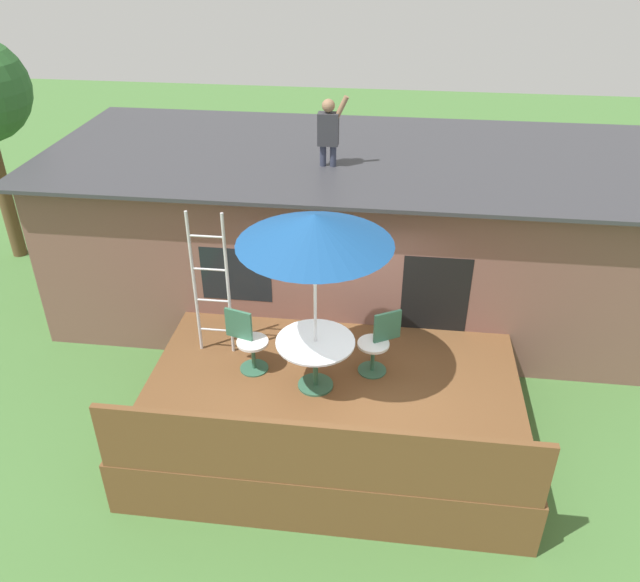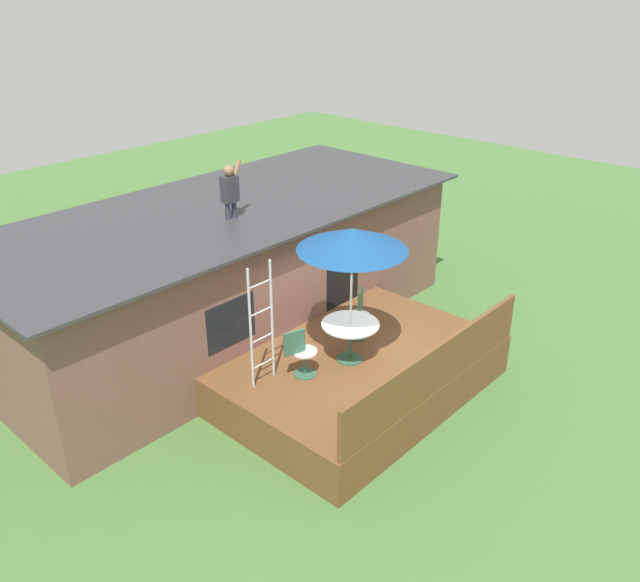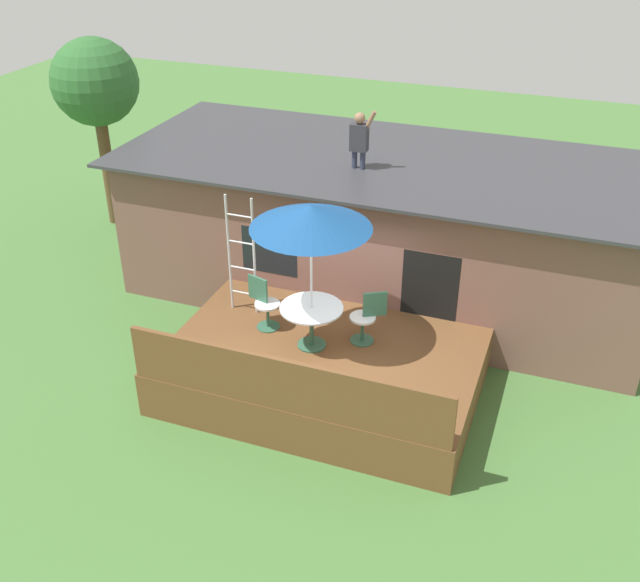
% 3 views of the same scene
% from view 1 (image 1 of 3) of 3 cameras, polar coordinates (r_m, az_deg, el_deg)
% --- Properties ---
extents(ground_plane, '(40.00, 40.00, 0.00)m').
position_cam_1_polar(ground_plane, '(9.22, 1.04, -12.55)').
color(ground_plane, '#477538').
extents(house, '(10.50, 4.50, 2.87)m').
position_cam_1_polar(house, '(11.38, 3.09, 5.41)').
color(house, brown).
rests_on(house, ground).
extents(deck, '(5.09, 3.46, 0.80)m').
position_cam_1_polar(deck, '(8.95, 1.06, -10.70)').
color(deck, brown).
rests_on(deck, ground).
extents(deck_railing, '(4.99, 0.08, 0.90)m').
position_cam_1_polar(deck_railing, '(7.16, -0.37, -14.53)').
color(deck_railing, brown).
rests_on(deck_railing, deck).
extents(patio_table, '(1.04, 1.04, 0.74)m').
position_cam_1_polar(patio_table, '(8.38, -0.42, -5.39)').
color(patio_table, '#33664C').
rests_on(patio_table, deck).
extents(patio_umbrella, '(1.90, 1.90, 2.54)m').
position_cam_1_polar(patio_umbrella, '(7.46, -0.47, 5.54)').
color(patio_umbrella, silver).
rests_on(patio_umbrella, deck).
extents(step_ladder, '(0.52, 0.04, 2.20)m').
position_cam_1_polar(step_ladder, '(8.91, -9.75, 0.52)').
color(step_ladder, silver).
rests_on(step_ladder, deck).
extents(person_figure, '(0.47, 0.20, 1.11)m').
position_cam_1_polar(person_figure, '(10.07, 0.80, 14.41)').
color(person_figure, '#33384C').
rests_on(person_figure, house).
extents(patio_chair_left, '(0.61, 0.44, 0.92)m').
position_cam_1_polar(patio_chair_left, '(8.83, -6.49, -4.48)').
color(patio_chair_left, '#33664C').
rests_on(patio_chair_left, deck).
extents(patio_chair_right, '(0.58, 0.44, 0.92)m').
position_cam_1_polar(patio_chair_right, '(8.78, 5.24, -4.66)').
color(patio_chair_right, '#33664C').
rests_on(patio_chair_right, deck).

